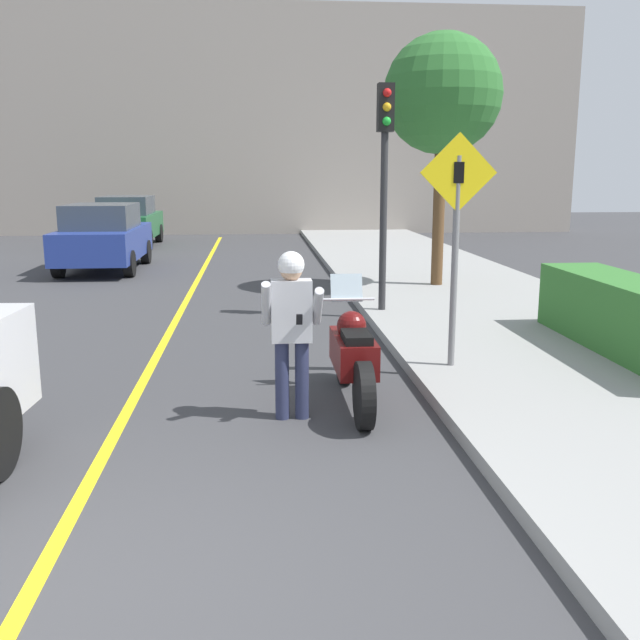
# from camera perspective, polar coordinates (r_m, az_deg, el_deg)

# --- Properties ---
(ground_plane) EXTENTS (80.00, 80.00, 0.00)m
(ground_plane) POSITION_cam_1_polar(r_m,az_deg,el_deg) (4.57, -15.08, -21.03)
(ground_plane) COLOR #38383A
(sidewalk_curb) EXTENTS (4.40, 44.00, 0.15)m
(sidewalk_curb) POSITION_cam_1_polar(r_m,az_deg,el_deg) (9.08, 21.49, -4.25)
(sidewalk_curb) COLOR gray
(sidewalk_curb) RESTS_ON ground
(road_center_line) EXTENTS (0.12, 36.00, 0.01)m
(road_center_line) POSITION_cam_1_polar(r_m,az_deg,el_deg) (10.17, -12.74, -2.45)
(road_center_line) COLOR yellow
(road_center_line) RESTS_ON ground
(building_backdrop) EXTENTS (28.00, 1.20, 8.94)m
(building_backdrop) POSITION_cam_1_polar(r_m,az_deg,el_deg) (29.86, -6.84, 15.51)
(building_backdrop) COLOR gray
(building_backdrop) RESTS_ON ground
(motorcycle) EXTENTS (0.62, 2.24, 1.32)m
(motorcycle) POSITION_cam_1_polar(r_m,az_deg,el_deg) (7.62, 2.66, -2.93)
(motorcycle) COLOR black
(motorcycle) RESTS_ON ground
(person_biker) EXTENTS (0.59, 0.47, 1.70)m
(person_biker) POSITION_cam_1_polar(r_m,az_deg,el_deg) (7.02, -2.29, 0.15)
(person_biker) COLOR #282D4C
(person_biker) RESTS_ON ground
(crossing_sign) EXTENTS (0.91, 0.08, 2.75)m
(crossing_sign) POSITION_cam_1_polar(r_m,az_deg,el_deg) (8.55, 10.84, 7.20)
(crossing_sign) COLOR slate
(crossing_sign) RESTS_ON sidewalk_curb
(traffic_light) EXTENTS (0.26, 0.30, 3.71)m
(traffic_light) POSITION_cam_1_polar(r_m,az_deg,el_deg) (12.02, 5.20, 13.00)
(traffic_light) COLOR #2D2D30
(traffic_light) RESTS_ON sidewalk_curb
(hedge_row) EXTENTS (0.90, 3.97, 0.93)m
(hedge_row) POSITION_cam_1_polar(r_m,az_deg,el_deg) (10.03, 23.76, 0.18)
(hedge_row) COLOR #33702D
(hedge_row) RESTS_ON sidewalk_curb
(street_tree) EXTENTS (2.37, 2.37, 5.02)m
(street_tree) POSITION_cam_1_polar(r_m,az_deg,el_deg) (15.06, 9.78, 17.30)
(street_tree) COLOR brown
(street_tree) RESTS_ON sidewalk_curb
(parked_car_blue) EXTENTS (1.88, 4.20, 1.68)m
(parked_car_blue) POSITION_cam_1_polar(r_m,az_deg,el_deg) (18.94, -16.93, 6.39)
(parked_car_blue) COLOR black
(parked_car_blue) RESTS_ON ground
(parked_car_green) EXTENTS (1.88, 4.20, 1.68)m
(parked_car_green) POSITION_cam_1_polar(r_m,az_deg,el_deg) (25.13, -15.10, 7.67)
(parked_car_green) COLOR black
(parked_car_green) RESTS_ON ground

